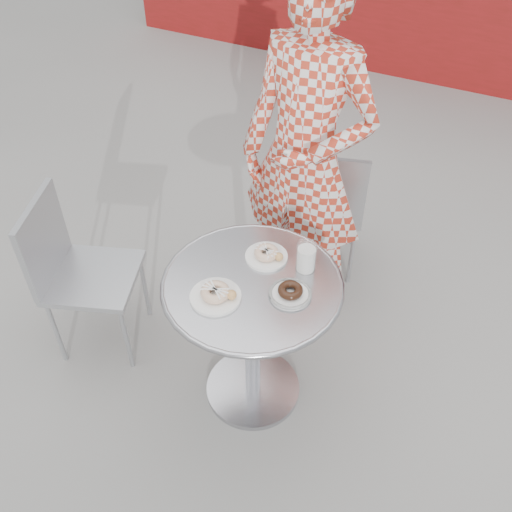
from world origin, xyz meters
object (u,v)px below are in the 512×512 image
at_px(bistro_table, 252,313).
at_px(seated_person, 306,161).
at_px(plate_checker, 290,293).
at_px(chair_far, 324,227).
at_px(chair_left, 98,301).
at_px(milk_cup, 306,258).
at_px(plate_far, 267,255).
at_px(plate_near, 216,294).

bearing_deg(bistro_table, seated_person, 94.72).
bearing_deg(plate_checker, bistro_table, -178.70).
xyz_separation_m(bistro_table, seated_person, (-0.05, 0.65, 0.34)).
bearing_deg(chair_far, chair_left, 36.83).
height_order(plate_checker, milk_cup, milk_cup).
bearing_deg(milk_cup, plate_far, -176.39).
relative_size(chair_left, seated_person, 0.47).
xyz_separation_m(seated_person, plate_checker, (0.21, -0.65, -0.15)).
bearing_deg(bistro_table, plate_near, -122.57).
height_order(chair_far, milk_cup, milk_cup).
relative_size(chair_left, plate_checker, 5.04).
xyz_separation_m(plate_far, plate_checker, (0.17, -0.15, -0.00)).
bearing_deg(chair_left, chair_far, -57.38).
height_order(bistro_table, plate_near, plate_near).
bearing_deg(bistro_table, milk_cup, 46.37).
bearing_deg(plate_far, plate_near, -104.96).
bearing_deg(seated_person, plate_near, -83.00).
height_order(plate_far, plate_checker, plate_far).
distance_m(bistro_table, plate_far, 0.25).
bearing_deg(bistro_table, plate_far, 93.26).
height_order(seated_person, plate_near, seated_person).
height_order(plate_near, plate_checker, plate_near).
distance_m(plate_near, plate_checker, 0.28).
relative_size(chair_left, plate_far, 4.81).
bearing_deg(chair_left, plate_far, -96.82).
height_order(seated_person, plate_far, seated_person).
distance_m(chair_far, plate_far, 0.98).
height_order(chair_far, plate_checker, chair_far).
bearing_deg(plate_near, chair_left, 172.60).
bearing_deg(milk_cup, chair_left, -168.51).
bearing_deg(plate_far, chair_left, -166.97).
distance_m(seated_person, plate_far, 0.52).
distance_m(seated_person, plate_checker, 0.70).
distance_m(chair_far, plate_near, 1.23).
relative_size(seated_person, plate_near, 9.10).
bearing_deg(chair_far, milk_cup, 87.71).
relative_size(bistro_table, chair_far, 0.89).
bearing_deg(bistro_table, chair_far, 92.33).
distance_m(chair_far, plate_checker, 1.12).
relative_size(chair_left, plate_near, 4.27).
height_order(plate_far, milk_cup, milk_cup).
bearing_deg(plate_checker, milk_cup, 91.35).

